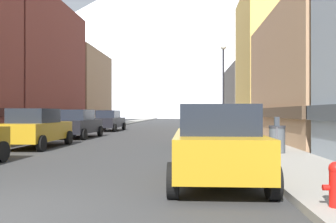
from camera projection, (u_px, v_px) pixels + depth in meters
The scene contains 19 objects.
sidewalk_left at pixel (108, 126), 40.64m from camera, with size 2.50×100.00×0.15m, color gray.
sidewalk_right at pixel (217, 126), 39.86m from camera, with size 2.50×100.00×0.15m, color gray.
storefront_left_2 at pixel (9, 69), 29.86m from camera, with size 9.50×13.17×10.95m.
storefront_left_3 at pixel (64, 90), 42.76m from camera, with size 9.28×11.76×8.91m.
storefront_right_2 at pixel (301, 65), 29.02m from camera, with size 9.87×8.22×11.39m.
storefront_right_3 at pixel (259, 98), 40.03m from camera, with size 7.34×12.79×6.61m.
car_left_1 at pixel (36, 128), 16.08m from camera, with size 2.08×4.41×1.78m.
car_left_2 at pixel (78, 124), 22.08m from camera, with size 2.20×4.46×1.78m.
car_left_3 at pixel (109, 121), 30.52m from camera, with size 2.21×4.47×1.78m.
car_right_0 at pixel (216, 143), 8.13m from camera, with size 2.08×4.41×1.78m.
car_right_1 at pixel (203, 128), 16.10m from camera, with size 2.08×4.41×1.78m.
fire_hydrant_near at pixel (336, 183), 5.44m from camera, with size 0.40×0.22×0.70m.
parking_meter_near at pixel (277, 133), 10.37m from camera, with size 0.14×0.10×1.33m.
trash_bin_right at pixel (277, 139), 12.75m from camera, with size 0.59×0.59×0.98m.
potted_plant_0 at pixel (249, 126), 22.73m from camera, with size 0.68×0.68×0.96m.
potted_plant_1 at pixel (249, 126), 22.83m from camera, with size 0.66×0.66×1.04m.
pedestrian_0 at pixel (231, 122), 26.06m from camera, with size 0.36×0.36×1.61m.
streetlamp_right at pixel (223, 75), 22.75m from camera, with size 0.36×0.36×5.86m.
mountain_backdrop at pixel (187, 32), 264.87m from camera, with size 354.76×354.76×123.15m, color silver.
Camera 1 is at (3.20, -5.13, 1.61)m, focal length 37.78 mm.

